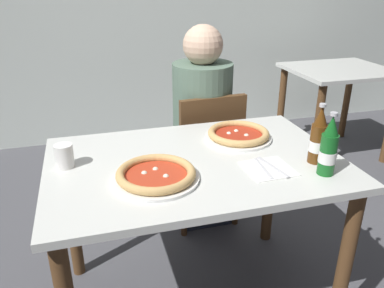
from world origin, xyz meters
TOP-DOWN VIEW (x-y plane):
  - dining_table_main at (0.00, 0.00)m, footprint 1.20×0.80m
  - chair_behind_table at (0.24, 0.61)m, footprint 0.43×0.43m
  - diner_seated at (0.23, 0.66)m, footprint 0.34×0.34m
  - dining_table_background at (1.61, 1.30)m, footprint 0.80×0.70m
  - pizza_margherita_near at (0.25, 0.16)m, footprint 0.31×0.31m
  - pizza_marinara_far at (-0.19, -0.12)m, footprint 0.32×0.32m
  - beer_bottle_left at (0.46, -0.15)m, footprint 0.07×0.07m
  - beer_bottle_center at (0.44, -0.25)m, footprint 0.07×0.07m
  - napkin_with_cutlery at (0.25, -0.16)m, footprint 0.19×0.19m
  - paper_cup at (-0.51, 0.08)m, footprint 0.07×0.07m

SIDE VIEW (x-z plane):
  - chair_behind_table at x=0.24m, z-range 0.06..0.91m
  - diner_seated at x=0.23m, z-range -0.02..1.19m
  - dining_table_background at x=1.61m, z-range 0.22..0.97m
  - dining_table_main at x=0.00m, z-range 0.26..1.01m
  - napkin_with_cutlery at x=0.25m, z-range 0.75..0.76m
  - pizza_marinara_far at x=-0.19m, z-range 0.75..0.79m
  - pizza_margherita_near at x=0.25m, z-range 0.75..0.79m
  - paper_cup at x=-0.51m, z-range 0.75..0.84m
  - beer_bottle_left at x=0.46m, z-range 0.73..0.98m
  - beer_bottle_center at x=0.44m, z-range 0.73..0.98m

